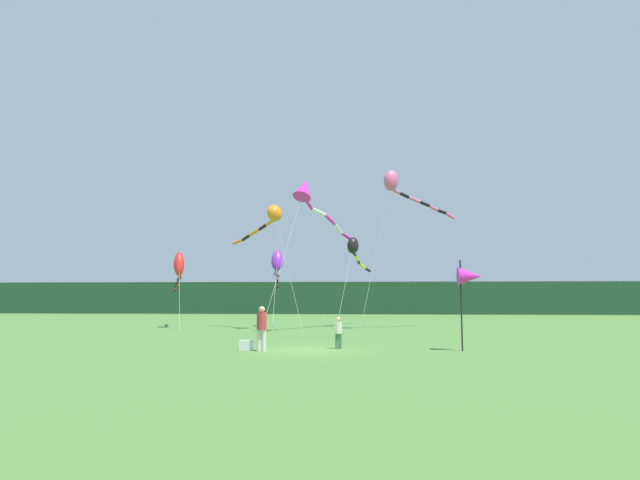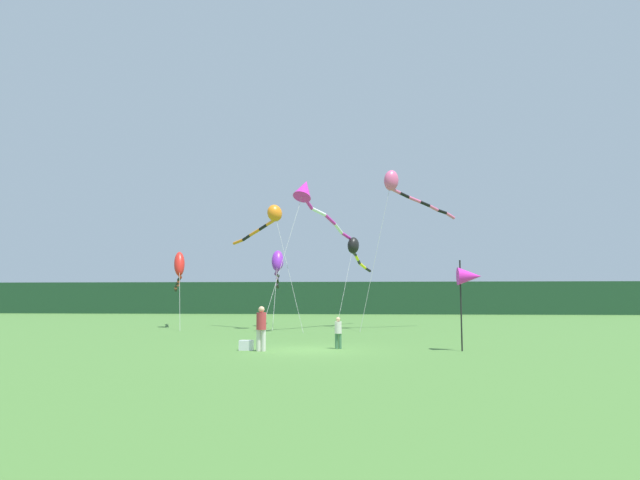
# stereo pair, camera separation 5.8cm
# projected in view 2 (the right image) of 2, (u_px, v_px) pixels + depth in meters

# --- Properties ---
(ground_plane) EXTENTS (120.00, 120.00, 0.00)m
(ground_plane) POSITION_uv_depth(u_px,v_px,m) (307.00, 350.00, 21.28)
(ground_plane) COLOR #477533
(distant_treeline) EXTENTS (108.00, 3.99, 3.80)m
(distant_treeline) POSITION_uv_depth(u_px,v_px,m) (347.00, 298.00, 66.08)
(distant_treeline) COLOR #1E4228
(distant_treeline) RESTS_ON ground
(person_adult) EXTENTS (0.37, 0.37, 1.70)m
(person_adult) POSITION_uv_depth(u_px,v_px,m) (261.00, 326.00, 20.92)
(person_adult) COLOR silver
(person_adult) RESTS_ON ground
(person_child) EXTENTS (0.28, 0.28, 1.25)m
(person_child) POSITION_uv_depth(u_px,v_px,m) (338.00, 331.00, 21.88)
(person_child) COLOR #3F724C
(person_child) RESTS_ON ground
(cooler_box) EXTENTS (0.53, 0.33, 0.39)m
(cooler_box) POSITION_uv_depth(u_px,v_px,m) (246.00, 345.00, 21.20)
(cooler_box) COLOR silver
(cooler_box) RESTS_ON ground
(banner_flag_pole) EXTENTS (0.90, 0.70, 3.48)m
(banner_flag_pole) POSITION_uv_depth(u_px,v_px,m) (469.00, 277.00, 21.11)
(banner_flag_pole) COLOR black
(banner_flag_pole) RESTS_ON ground
(kite_rainbow) EXTENTS (6.57, 5.41, 10.11)m
(kite_rainbow) POSITION_uv_depth(u_px,v_px,m) (398.00, 185.00, 34.78)
(kite_rainbow) COLOR #B2B2B2
(kite_rainbow) RESTS_ON ground
(kite_magenta) EXTENTS (4.34, 10.47, 9.12)m
(kite_magenta) POSITION_uv_depth(u_px,v_px,m) (309.00, 195.00, 32.45)
(kite_magenta) COLOR #B2B2B2
(kite_magenta) RESTS_ON ground
(kite_red) EXTENTS (3.00, 7.27, 5.21)m
(kite_red) POSITION_uv_depth(u_px,v_px,m) (179.00, 268.00, 36.92)
(kite_red) COLOR #B2B2B2
(kite_red) RESTS_ON ground
(kite_black) EXTENTS (2.31, 7.49, 6.28)m
(kite_black) POSITION_uv_depth(u_px,v_px,m) (355.00, 249.00, 38.05)
(kite_black) COLOR #B2B2B2
(kite_black) RESTS_ON ground
(kite_orange) EXTENTS (5.72, 6.21, 7.99)m
(kite_orange) POSITION_uv_depth(u_px,v_px,m) (271.00, 217.00, 35.02)
(kite_orange) COLOR #B2B2B2
(kite_orange) RESTS_ON ground
(kite_purple) EXTENTS (1.32, 8.65, 5.44)m
(kite_purple) POSITION_uv_depth(u_px,v_px,m) (278.00, 264.00, 38.35)
(kite_purple) COLOR #B2B2B2
(kite_purple) RESTS_ON ground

